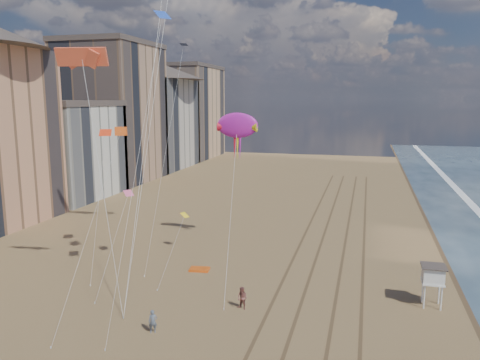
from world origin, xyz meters
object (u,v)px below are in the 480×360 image
kite_flyer_a (153,321)px  grounded_kite (200,269)px  show_kite (237,126)px  kite_flyer_b (242,298)px  lifeguard_stand (433,275)px

kite_flyer_a → grounded_kite: bearing=70.2°
show_kite → kite_flyer_a: show_kite is taller
grounded_kite → kite_flyer_a: kite_flyer_a is taller
show_kite → grounded_kite: bearing=-101.6°
kite_flyer_a → kite_flyer_b: (5.42, 5.58, 0.08)m
grounded_kite → show_kite: 16.48m
lifeguard_stand → show_kite: show_kite is taller
grounded_kite → kite_flyer_b: kite_flyer_b is taller
grounded_kite → kite_flyer_a: bearing=-92.8°
lifeguard_stand → kite_flyer_a: (-20.61, -10.28, -1.88)m
kite_flyer_a → lifeguard_stand: bearing=1.9°
grounded_kite → show_kite: size_ratio=0.09×
grounded_kite → kite_flyer_b: size_ratio=1.04×
grounded_kite → kite_flyer_b: (6.51, -7.44, 0.84)m
grounded_kite → kite_flyer_a: size_ratio=1.13×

